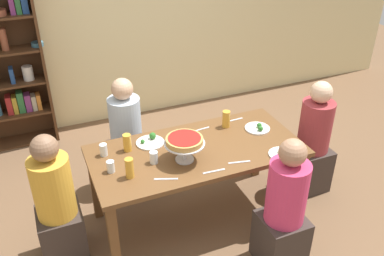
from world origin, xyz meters
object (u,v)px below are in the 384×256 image
(cutlery_knife_near, at_px, (239,162))
(cutlery_spare_fork, at_px, (234,120))
(beer_glass_amber_short, at_px, (127,143))
(beer_glass_amber_spare, at_px, (226,119))
(diner_near_right, at_px, (284,214))
(diner_head_west, at_px, (57,209))
(dining_table, at_px, (197,158))
(deep_dish_pizza_stand, at_px, (184,142))
(cutlery_fork_near, at_px, (166,179))
(water_glass_clear_near, at_px, (104,150))
(water_glass_clear_spare, at_px, (154,157))
(salad_plate_near_diner, at_px, (258,128))
(diner_far_left, at_px, (127,141))
(salad_plate_far_diner, at_px, (150,141))
(beer_glass_amber_tall, at_px, (129,168))
(salad_plate_spare, at_px, (282,153))
(water_glass_clear_far, at_px, (111,167))
(cutlery_fork_far, at_px, (200,130))
(diner_head_east, at_px, (312,145))
(cutlery_knife_far, at_px, (214,171))

(cutlery_knife_near, bearing_deg, cutlery_spare_fork, 77.99)
(beer_glass_amber_short, relative_size, beer_glass_amber_spare, 0.96)
(diner_near_right, height_order, beer_glass_amber_spare, diner_near_right)
(diner_head_west, relative_size, beer_glass_amber_spare, 7.39)
(dining_table, bearing_deg, deep_dish_pizza_stand, -144.72)
(cutlery_fork_near, relative_size, cutlery_spare_fork, 1.00)
(beer_glass_amber_spare, height_order, cutlery_fork_near, beer_glass_amber_spare)
(water_glass_clear_near, relative_size, cutlery_spare_fork, 0.57)
(beer_glass_amber_short, bearing_deg, water_glass_clear_spare, -59.75)
(salad_plate_near_diner, xyz_separation_m, cutlery_knife_near, (-0.40, -0.39, -0.01))
(deep_dish_pizza_stand, height_order, salad_plate_near_diner, deep_dish_pizza_stand)
(diner_far_left, bearing_deg, salad_plate_near_diner, 58.54)
(salad_plate_far_diner, xyz_separation_m, beer_glass_amber_tall, (-0.29, -0.40, 0.07))
(dining_table, height_order, salad_plate_spare, salad_plate_spare)
(diner_near_right, bearing_deg, beer_glass_amber_short, 45.37)
(deep_dish_pizza_stand, height_order, water_glass_clear_near, deep_dish_pizza_stand)
(dining_table, distance_m, water_glass_clear_spare, 0.41)
(diner_near_right, relative_size, deep_dish_pizza_stand, 3.55)
(deep_dish_pizza_stand, distance_m, water_glass_clear_far, 0.60)
(salad_plate_spare, distance_m, water_glass_clear_near, 1.45)
(dining_table, relative_size, salad_plate_spare, 8.16)
(beer_glass_amber_tall, relative_size, cutlery_fork_far, 0.91)
(diner_near_right, distance_m, beer_glass_amber_spare, 1.02)
(salad_plate_spare, bearing_deg, diner_head_east, 29.47)
(beer_glass_amber_tall, height_order, beer_glass_amber_spare, beer_glass_amber_tall)
(water_glass_clear_far, relative_size, cutlery_knife_near, 0.52)
(diner_head_east, bearing_deg, beer_glass_amber_spare, -17.62)
(water_glass_clear_far, height_order, cutlery_spare_fork, water_glass_clear_far)
(dining_table, bearing_deg, diner_head_west, -179.65)
(cutlery_knife_far, bearing_deg, diner_near_right, -39.78)
(salad_plate_near_diner, relative_size, cutlery_knife_near, 1.25)
(water_glass_clear_spare, relative_size, cutlery_fork_near, 0.56)
(cutlery_fork_far, relative_size, cutlery_knife_far, 1.00)
(salad_plate_far_diner, relative_size, cutlery_spare_fork, 1.33)
(cutlery_fork_near, bearing_deg, diner_near_right, -8.24)
(diner_head_west, relative_size, cutlery_spare_fork, 6.39)
(dining_table, relative_size, water_glass_clear_far, 18.74)
(diner_near_right, height_order, deep_dish_pizza_stand, diner_near_right)
(beer_glass_amber_tall, bearing_deg, diner_far_left, 77.76)
(water_glass_clear_far, bearing_deg, beer_glass_amber_short, 50.55)
(beer_glass_amber_spare, distance_m, water_glass_clear_spare, 0.83)
(salad_plate_near_diner, height_order, salad_plate_spare, salad_plate_spare)
(diner_far_left, height_order, beer_glass_amber_short, diner_far_left)
(salad_plate_near_diner, bearing_deg, cutlery_knife_near, -135.42)
(salad_plate_spare, height_order, water_glass_clear_far, water_glass_clear_far)
(beer_glass_amber_tall, height_order, cutlery_knife_far, beer_glass_amber_tall)
(beer_glass_amber_short, bearing_deg, salad_plate_spare, -25.60)
(beer_glass_amber_short, xyz_separation_m, cutlery_fork_far, (0.69, 0.07, -0.07))
(water_glass_clear_near, relative_size, cutlery_knife_near, 0.57)
(beer_glass_amber_tall, xyz_separation_m, cutlery_fork_far, (0.77, 0.43, -0.08))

